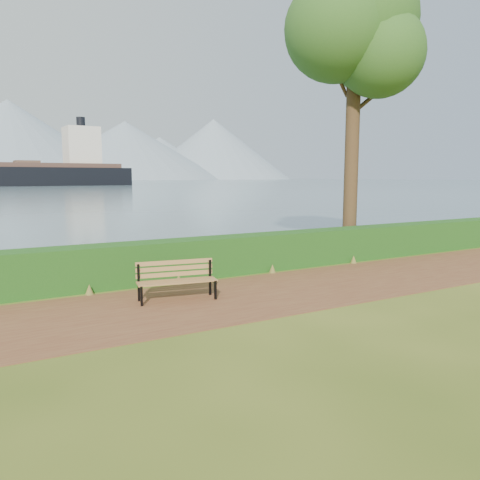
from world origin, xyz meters
TOP-DOWN VIEW (x-y plane):
  - ground at (0.00, 0.00)m, footprint 140.00×140.00m
  - path at (0.00, 0.30)m, footprint 40.00×3.40m
  - hedge at (0.00, 2.60)m, footprint 32.00×0.85m
  - bench at (-1.67, 0.75)m, footprint 1.70×0.75m
  - tree at (5.56, 3.43)m, footprint 5.02×4.14m
  - cargo_ship at (2.10, 133.62)m, footprint 71.72×15.31m

SIDE VIEW (x-z plane):
  - ground at x=0.00m, z-range 0.00..0.00m
  - path at x=0.00m, z-range 0.00..0.01m
  - bench at x=-1.67m, z-range 0.06..0.89m
  - hedge at x=0.00m, z-range 0.00..1.00m
  - cargo_ship at x=2.10m, z-range -7.58..14.03m
  - tree at x=5.56m, z-range 2.37..12.11m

